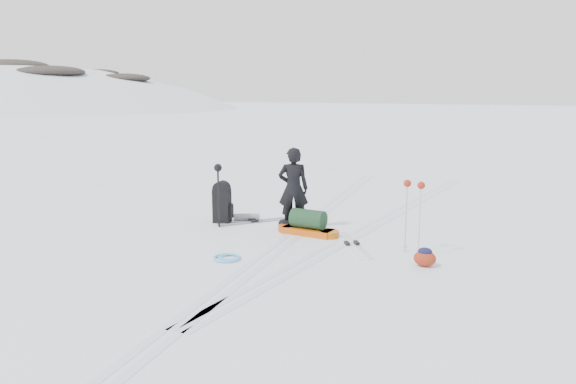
{
  "coord_description": "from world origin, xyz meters",
  "views": [
    {
      "loc": [
        4.41,
        -10.67,
        3.14
      ],
      "look_at": [
        -0.12,
        0.15,
        0.95
      ],
      "focal_mm": 35.0,
      "sensor_mm": 36.0,
      "label": 1
    }
  ],
  "objects_px": {
    "pulk_sled": "(308,225)",
    "skier": "(293,189)",
    "ski_poles_black": "(218,175)",
    "expedition_rucksack": "(225,203)"
  },
  "relations": [
    {
      "from": "skier",
      "to": "ski_poles_black",
      "type": "xyz_separation_m",
      "value": [
        -1.63,
        -0.5,
        0.27
      ]
    },
    {
      "from": "ski_poles_black",
      "to": "skier",
      "type": "bearing_deg",
      "value": 9.94
    },
    {
      "from": "pulk_sled",
      "to": "expedition_rucksack",
      "type": "height_order",
      "value": "expedition_rucksack"
    },
    {
      "from": "skier",
      "to": "expedition_rucksack",
      "type": "height_order",
      "value": "skier"
    },
    {
      "from": "skier",
      "to": "pulk_sled",
      "type": "bearing_deg",
      "value": 125.8
    },
    {
      "from": "pulk_sled",
      "to": "ski_poles_black",
      "type": "height_order",
      "value": "ski_poles_black"
    },
    {
      "from": "pulk_sled",
      "to": "skier",
      "type": "bearing_deg",
      "value": 152.59
    },
    {
      "from": "skier",
      "to": "ski_poles_black",
      "type": "height_order",
      "value": "skier"
    },
    {
      "from": "skier",
      "to": "pulk_sled",
      "type": "xyz_separation_m",
      "value": [
        0.48,
        -0.32,
        -0.71
      ]
    },
    {
      "from": "skier",
      "to": "ski_poles_black",
      "type": "distance_m",
      "value": 1.72
    }
  ]
}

